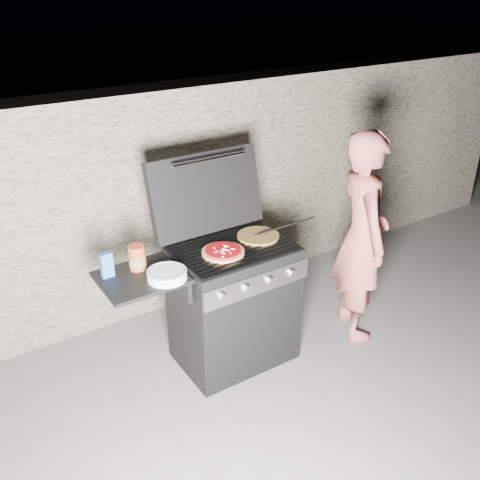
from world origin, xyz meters
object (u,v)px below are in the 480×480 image
person (362,237)px  gas_grill (203,315)px  pizza_topped (223,251)px  sauce_jar (137,257)px

person → gas_grill: bearing=104.8°
pizza_topped → sauce_jar: (-0.54, 0.13, 0.06)m
gas_grill → person: size_ratio=0.83×
gas_grill → pizza_topped: 0.49m
sauce_jar → gas_grill: bearing=-13.2°
sauce_jar → person: bearing=-10.5°
pizza_topped → sauce_jar: bearing=166.3°
gas_grill → pizza_topped: bearing=-15.3°
sauce_jar → person: person is taller
gas_grill → sauce_jar: bearing=166.8°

